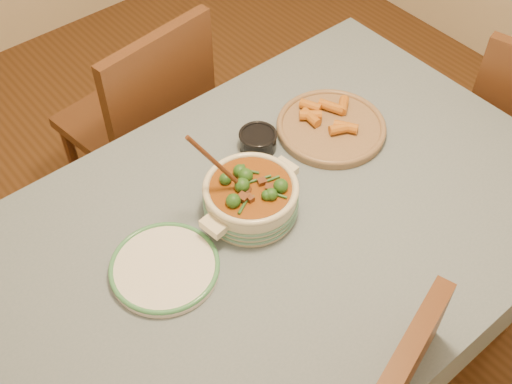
% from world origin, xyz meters
% --- Properties ---
extents(floor, '(4.50, 4.50, 0.00)m').
position_xyz_m(floor, '(0.00, 0.00, 0.00)').
color(floor, '#4F2F16').
rests_on(floor, ground).
extents(dining_table, '(1.68, 1.08, 0.76)m').
position_xyz_m(dining_table, '(0.00, 0.00, 0.66)').
color(dining_table, brown).
rests_on(dining_table, floor).
extents(stew_casserole, '(0.32, 0.27, 0.29)m').
position_xyz_m(stew_casserole, '(-0.00, 0.08, 0.82)').
color(stew_casserole, beige).
rests_on(stew_casserole, dining_table).
extents(white_plate, '(0.35, 0.35, 0.02)m').
position_xyz_m(white_plate, '(-0.29, 0.07, 0.77)').
color(white_plate, white).
rests_on(white_plate, dining_table).
extents(condiment_bowl, '(0.12, 0.12, 0.06)m').
position_xyz_m(condiment_bowl, '(0.16, 0.25, 0.79)').
color(condiment_bowl, black).
rests_on(condiment_bowl, dining_table).
extents(fried_plate, '(0.38, 0.38, 0.05)m').
position_xyz_m(fried_plate, '(0.37, 0.16, 0.78)').
color(fried_plate, '#9A7455').
rests_on(fried_plate, dining_table).
extents(chair_far, '(0.49, 0.49, 0.93)m').
position_xyz_m(chair_far, '(0.10, 0.79, 0.53)').
color(chair_far, brown).
rests_on(chair_far, floor).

